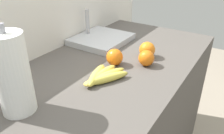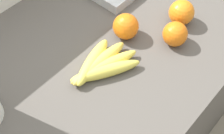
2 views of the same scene
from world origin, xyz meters
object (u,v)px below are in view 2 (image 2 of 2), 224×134
Objects in this scene: orange_far_right at (126,26)px; banana_bunch at (100,65)px; orange_right at (181,12)px; orange_back_left at (175,34)px.

banana_bunch is at bearing -167.59° from orange_far_right.
orange_far_right is at bearing 150.58° from orange_right.
orange_far_right reaches higher than orange_back_left.
banana_bunch is 0.32m from orange_right.
orange_far_right is 0.99× the size of orange_right.
orange_far_right is at bearing 12.41° from banana_bunch.
orange_right reaches higher than banana_bunch.
banana_bunch is 0.16m from orange_far_right.
orange_far_right reaches higher than banana_bunch.
orange_back_left is (-0.09, -0.04, -0.00)m from orange_right.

